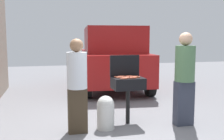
% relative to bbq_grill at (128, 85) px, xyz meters
% --- Properties ---
extents(ground_plane, '(24.00, 24.00, 0.00)m').
position_rel_bbq_grill_xyz_m(ground_plane, '(-0.14, -0.30, -0.76)').
color(ground_plane, slate).
extents(bbq_grill, '(0.60, 0.44, 0.90)m').
position_rel_bbq_grill_xyz_m(bbq_grill, '(0.00, 0.00, 0.00)').
color(bbq_grill, black).
rests_on(bbq_grill, ground).
extents(grill_lid_open, '(0.60, 0.05, 0.42)m').
position_rel_bbq_grill_xyz_m(grill_lid_open, '(0.00, 0.22, 0.35)').
color(grill_lid_open, black).
rests_on(grill_lid_open, bbq_grill).
extents(hot_dog_0, '(0.13, 0.04, 0.03)m').
position_rel_bbq_grill_xyz_m(hot_dog_0, '(-0.09, -0.13, 0.15)').
color(hot_dog_0, '#B74C33').
rests_on(hot_dog_0, bbq_grill).
extents(hot_dog_1, '(0.13, 0.03, 0.03)m').
position_rel_bbq_grill_xyz_m(hot_dog_1, '(-0.10, 0.12, 0.15)').
color(hot_dog_1, '#C6593D').
rests_on(hot_dog_1, bbq_grill).
extents(hot_dog_2, '(0.13, 0.04, 0.03)m').
position_rel_bbq_grill_xyz_m(hot_dog_2, '(-0.02, -0.08, 0.15)').
color(hot_dog_2, '#B74C33').
rests_on(hot_dog_2, bbq_grill).
extents(hot_dog_3, '(0.13, 0.03, 0.03)m').
position_rel_bbq_grill_xyz_m(hot_dog_3, '(0.14, 0.04, 0.15)').
color(hot_dog_3, '#C6593D').
rests_on(hot_dog_3, bbq_grill).
extents(hot_dog_4, '(0.13, 0.03, 0.03)m').
position_rel_bbq_grill_xyz_m(hot_dog_4, '(-0.06, -0.02, 0.15)').
color(hot_dog_4, '#B74C33').
rests_on(hot_dog_4, bbq_grill).
extents(hot_dog_5, '(0.13, 0.03, 0.03)m').
position_rel_bbq_grill_xyz_m(hot_dog_5, '(0.15, -0.08, 0.15)').
color(hot_dog_5, '#AD4228').
rests_on(hot_dog_5, bbq_grill).
extents(hot_dog_6, '(0.13, 0.04, 0.03)m').
position_rel_bbq_grill_xyz_m(hot_dog_6, '(0.09, -0.03, 0.15)').
color(hot_dog_6, '#B74C33').
rests_on(hot_dog_6, bbq_grill).
extents(hot_dog_7, '(0.13, 0.03, 0.03)m').
position_rel_bbq_grill_xyz_m(hot_dog_7, '(0.05, -0.14, 0.15)').
color(hot_dog_7, '#AD4228').
rests_on(hot_dog_7, bbq_grill).
extents(hot_dog_8, '(0.13, 0.03, 0.03)m').
position_rel_bbq_grill_xyz_m(hot_dog_8, '(0.05, 0.10, 0.15)').
color(hot_dog_8, '#AD4228').
rests_on(hot_dog_8, bbq_grill).
extents(hot_dog_9, '(0.13, 0.03, 0.03)m').
position_rel_bbq_grill_xyz_m(hot_dog_9, '(-0.15, 0.03, 0.15)').
color(hot_dog_9, '#C6593D').
rests_on(hot_dog_9, bbq_grill).
extents(hot_dog_10, '(0.13, 0.04, 0.03)m').
position_rel_bbq_grill_xyz_m(hot_dog_10, '(0.06, 0.07, 0.15)').
color(hot_dog_10, '#C6593D').
rests_on(hot_dog_10, bbq_grill).
extents(hot_dog_11, '(0.13, 0.03, 0.03)m').
position_rel_bbq_grill_xyz_m(hot_dog_11, '(-0.19, 0.07, 0.15)').
color(hot_dog_11, '#C6593D').
rests_on(hot_dog_11, bbq_grill).
extents(hot_dog_12, '(0.13, 0.03, 0.03)m').
position_rel_bbq_grill_xyz_m(hot_dog_12, '(-0.17, -0.02, 0.15)').
color(hot_dog_12, '#C6593D').
rests_on(hot_dog_12, bbq_grill).
extents(hot_dog_13, '(0.13, 0.03, 0.03)m').
position_rel_bbq_grill_xyz_m(hot_dog_13, '(-0.14, -0.17, 0.15)').
color(hot_dog_13, '#C6593D').
rests_on(hot_dog_13, bbq_grill).
extents(propane_tank, '(0.32, 0.32, 0.62)m').
position_rel_bbq_grill_xyz_m(propane_tank, '(-0.49, -0.20, -0.44)').
color(propane_tank, silver).
rests_on(propane_tank, ground).
extents(person_left, '(0.35, 0.35, 1.65)m').
position_rel_bbq_grill_xyz_m(person_left, '(-1.01, -0.26, 0.13)').
color(person_left, '#3F3323').
rests_on(person_left, ground).
extents(person_right, '(0.37, 0.37, 1.77)m').
position_rel_bbq_grill_xyz_m(person_right, '(1.01, -0.35, 0.20)').
color(person_right, '#333847').
rests_on(person_right, ground).
extents(parked_minivan, '(2.44, 4.59, 2.02)m').
position_rel_bbq_grill_xyz_m(parked_minivan, '(0.66, 3.75, 0.26)').
color(parked_minivan, maroon).
rests_on(parked_minivan, ground).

